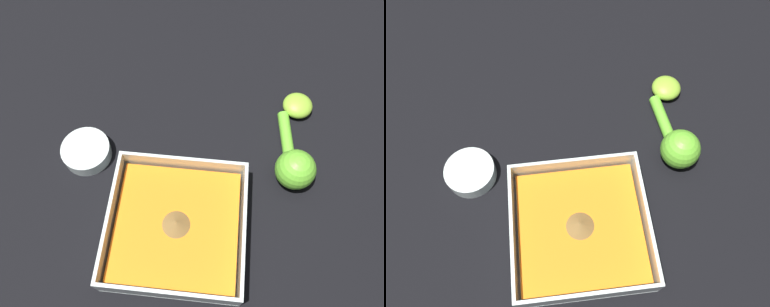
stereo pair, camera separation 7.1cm
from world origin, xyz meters
The scene contains 5 objects.
ground_plane centered at (0.00, 0.00, 0.00)m, with size 4.00×4.00×0.00m, color black.
square_dish centered at (-0.02, 0.04, 0.02)m, with size 0.24×0.24×0.06m.
spice_bowl centered at (0.17, -0.09, 0.01)m, with size 0.09×0.09×0.03m.
lemon_squeezer centered at (-0.23, -0.09, 0.03)m, with size 0.08×0.18×0.08m.
lemon_half centered at (-0.24, -0.24, 0.02)m, with size 0.06×0.06×0.03m.
Camera 1 is at (-0.07, 0.22, 0.67)m, focal length 35.00 mm.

